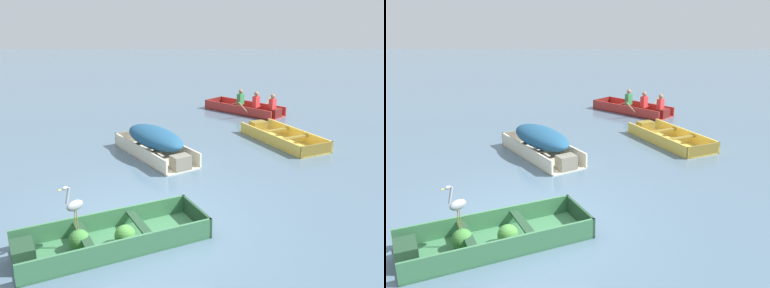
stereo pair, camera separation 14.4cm
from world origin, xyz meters
The scene contains 6 objects.
ground_plane centered at (0.00, 0.00, 0.00)m, with size 80.00×80.00×0.00m, color slate.
dinghy_green_foreground centered at (-0.66, -0.94, 0.15)m, with size 3.54×2.57×0.41m.
skiff_cream_near_moored centered at (-0.15, 3.96, 0.49)m, with size 2.62×3.18×0.84m.
skiff_yellow_mid_moored centered at (3.72, 5.55, 0.12)m, with size 2.45×3.33×0.35m.
rowboat_red_with_crew centered at (3.20, 9.43, 0.21)m, with size 3.17×3.05×0.93m.
heron_on_dinghy centered at (-1.10, -1.05, 0.88)m, with size 0.35×0.40×0.84m.
Camera 2 is at (1.03, -7.61, 3.99)m, focal length 40.00 mm.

